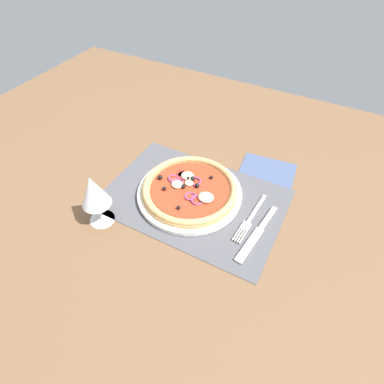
# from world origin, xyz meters

# --- Properties ---
(ground_plane) EXTENTS (1.90, 1.40, 0.02)m
(ground_plane) POSITION_xyz_m (0.00, 0.00, -0.01)
(ground_plane) COLOR brown
(placemat) EXTENTS (0.48, 0.32, 0.00)m
(placemat) POSITION_xyz_m (0.00, 0.00, 0.00)
(placemat) COLOR #4C4C51
(placemat) RESTS_ON ground_plane
(plate) EXTENTS (0.29, 0.29, 0.01)m
(plate) POSITION_xyz_m (0.02, -0.01, 0.01)
(plate) COLOR silver
(plate) RESTS_ON placemat
(pizza) EXTENTS (0.26, 0.26, 0.03)m
(pizza) POSITION_xyz_m (0.02, -0.01, 0.03)
(pizza) COLOR tan
(pizza) RESTS_ON plate
(fork) EXTENTS (0.03, 0.18, 0.00)m
(fork) POSITION_xyz_m (-0.16, 0.00, 0.01)
(fork) COLOR silver
(fork) RESTS_ON placemat
(knife) EXTENTS (0.04, 0.20, 0.01)m
(knife) POSITION_xyz_m (-0.19, 0.03, 0.01)
(knife) COLOR silver
(knife) RESTS_ON placemat
(wine_glass) EXTENTS (0.07, 0.07, 0.15)m
(wine_glass) POSITION_xyz_m (0.17, 0.17, 0.10)
(wine_glass) COLOR silver
(wine_glass) RESTS_ON ground_plane
(napkin) EXTENTS (0.17, 0.16, 0.00)m
(napkin) POSITION_xyz_m (-0.14, -0.20, 0.00)
(napkin) COLOR #425175
(napkin) RESTS_ON ground_plane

